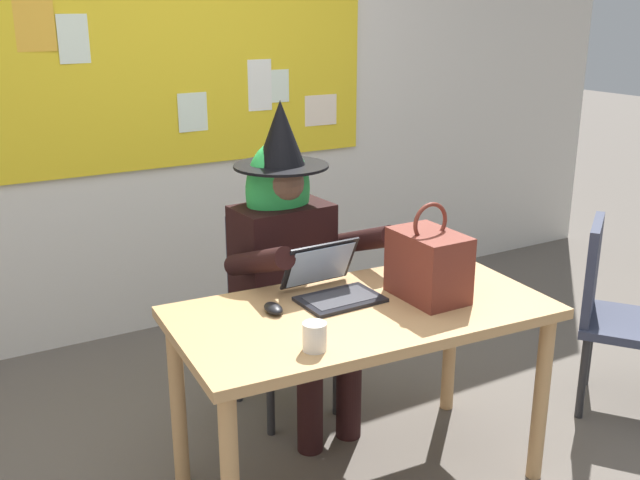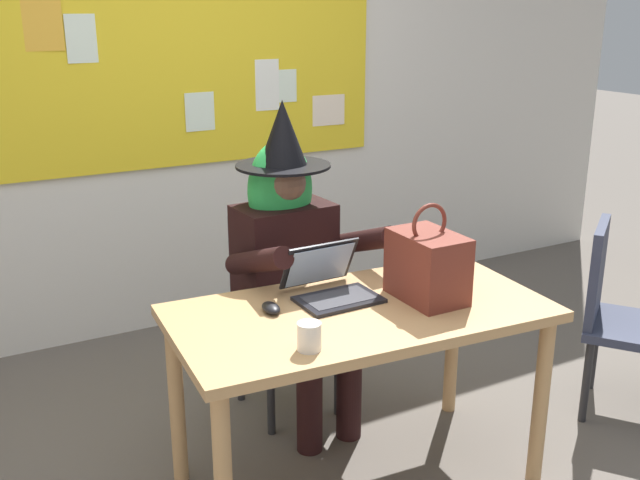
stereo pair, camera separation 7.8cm
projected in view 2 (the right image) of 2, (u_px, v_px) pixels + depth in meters
wall_back_bulletin at (175, 73)px, 4.07m from camera, size 6.57×2.05×2.90m
desk_main at (360, 331)px, 2.78m from camera, size 1.45×0.81×0.74m
chair_at_desk at (279, 300)px, 3.43m from camera, size 0.42×0.42×0.91m
person_costumed at (291, 249)px, 3.24m from camera, size 0.62×0.68×1.44m
laptop at (331, 285)px, 2.85m from camera, size 0.31×0.31×0.20m
computer_mouse at (271, 308)px, 2.71m from camera, size 0.07×0.11×0.03m
handbag at (427, 265)px, 2.81m from camera, size 0.20×0.30×0.38m
coffee_mug at (309, 336)px, 2.41m from camera, size 0.08×0.08×0.09m
chair_extra_corner at (618, 310)px, 3.36m from camera, size 0.59×0.59×0.89m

